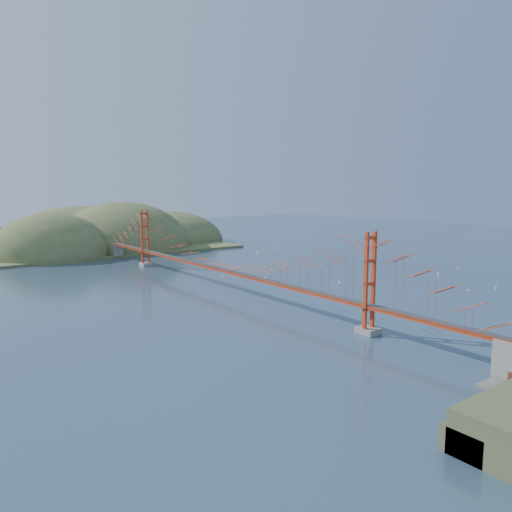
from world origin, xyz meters
TOP-DOWN VIEW (x-y plane):
  - ground at (0.00, 0.00)m, footprint 320.00×320.00m
  - bridge at (0.00, 0.18)m, footprint 2.20×94.40m
  - far_headlands at (2.21, 68.52)m, footprint 84.00×58.00m
  - sailboat_2 at (39.67, -12.92)m, footprint 0.58×0.50m
  - sailboat_16 at (11.69, 4.02)m, footprint 0.67×0.67m
  - sailboat_13 at (36.22, -25.82)m, footprint 0.63×0.63m
  - sailboat_4 at (28.90, 7.47)m, footprint 0.64×0.64m
  - sailboat_11 at (53.94, 2.57)m, footprint 0.53×0.53m
  - sailboat_8 at (30.64, 27.69)m, footprint 0.50×0.50m
  - sailboat_3 at (6.00, 9.64)m, footprint 0.51×0.43m
  - sailboat_7 at (30.05, 31.05)m, footprint 0.66×0.60m
  - sailboat_9 at (48.29, 18.33)m, footprint 0.64×0.64m
  - sailboat_15 at (29.82, 30.35)m, footprint 0.61×0.61m
  - sailboat_0 at (10.46, -7.01)m, footprint 0.55×0.56m
  - sailboat_14 at (19.47, -6.86)m, footprint 0.45×0.55m
  - sailboat_1 at (26.34, 15.34)m, footprint 0.65×0.65m
  - sailboat_5 at (49.51, -10.97)m, footprint 0.46×0.54m
  - sailboat_17 at (40.60, 35.69)m, footprint 0.61×0.58m
  - sailboat_12 at (17.55, 42.00)m, footprint 0.60×0.54m
  - sailboat_6 at (30.76, -24.26)m, footprint 0.66×0.66m

SIDE VIEW (x-z plane):
  - ground at x=0.00m, z-range 0.00..0.00m
  - far_headlands at x=2.21m, z-range -12.50..12.50m
  - sailboat_11 at x=53.94m, z-range -0.14..0.41m
  - sailboat_8 at x=30.64m, z-range -0.15..0.41m
  - sailboat_3 at x=6.00m, z-range -0.15..0.43m
  - sailboat_5 at x=49.51m, z-range -0.17..0.46m
  - sailboat_0 at x=10.46m, z-range -0.17..0.46m
  - sailboat_14 at x=19.47m, z-range -0.17..0.46m
  - sailboat_15 at x=29.82m, z-range -0.18..0.48m
  - sailboat_9 at x=48.29m, z-range -0.18..0.48m
  - sailboat_4 at x=28.90m, z-range -0.19..0.48m
  - sailboat_13 at x=36.22m, z-range -0.19..0.48m
  - sailboat_2 at x=39.67m, z-range -0.19..0.48m
  - sailboat_12 at x=17.55m, z-range -0.19..0.49m
  - sailboat_17 at x=40.60m, z-range -0.19..0.49m
  - sailboat_6 at x=30.76m, z-range -0.19..0.50m
  - sailboat_1 at x=26.34m, z-range -0.20..0.51m
  - sailboat_16 at x=11.69m, z-range -0.21..0.52m
  - sailboat_7 at x=30.05m, z-range -0.21..0.53m
  - bridge at x=0.00m, z-range 1.01..13.01m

